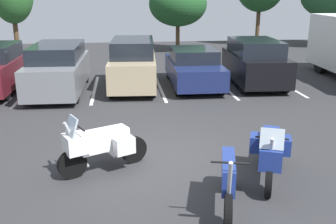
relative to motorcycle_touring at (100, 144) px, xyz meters
The scene contains 10 objects.
ground 1.54m from the motorcycle_touring, 16.84° to the left, with size 44.00×44.00×0.10m, color #2D2D30.
motorcycle_touring is the anchor object (origin of this frame).
motorcycle_second 3.60m from the motorcycle_touring, 13.11° to the right, with size 1.17×2.17×1.36m.
motorcycle_third 2.98m from the motorcycle_touring, 38.83° to the right, with size 0.77×2.14×1.31m.
parking_stripes 7.58m from the motorcycle_touring, 94.37° to the left, with size 15.94×4.67×0.01m.
car_grey 7.52m from the motorcycle_touring, 104.63° to the left, with size 2.01×4.88×1.85m.
car_tan 7.66m from the motorcycle_touring, 82.58° to the left, with size 2.03×4.32×1.95m.
car_navy 8.39m from the motorcycle_touring, 65.59° to the left, with size 1.99×4.46×1.54m.
car_black 9.71m from the motorcycle_touring, 51.42° to the left, with size 2.10×4.30×1.87m.
tree_center_left 18.01m from the motorcycle_touring, 76.29° to the left, with size 3.68×3.68×4.40m.
Camera 1 is at (-0.82, -8.34, 3.80)m, focal length 41.63 mm.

